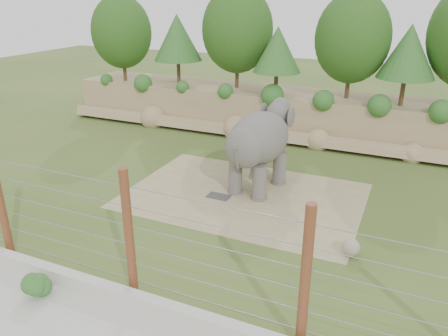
% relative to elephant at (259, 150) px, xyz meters
% --- Properties ---
extents(ground, '(90.00, 90.00, 0.00)m').
position_rel_elephant_xyz_m(ground, '(-0.77, -4.00, -1.83)').
color(ground, '#3D5A22').
rests_on(ground, ground).
extents(back_embankment, '(30.00, 5.52, 8.77)m').
position_rel_elephant_xyz_m(back_embankment, '(-0.18, 8.68, 2.13)').
color(back_embankment, '#917F5B').
rests_on(back_embankment, ground).
extents(dirt_patch, '(10.00, 7.00, 0.02)m').
position_rel_elephant_xyz_m(dirt_patch, '(-0.27, -1.00, -1.82)').
color(dirt_patch, '#96835A').
rests_on(dirt_patch, ground).
extents(drain_grate, '(1.00, 0.60, 0.03)m').
position_rel_elephant_xyz_m(drain_grate, '(-1.22, -1.56, -1.80)').
color(drain_grate, '#262628').
rests_on(drain_grate, dirt_patch).
extents(elephant, '(2.57, 4.76, 3.67)m').
position_rel_elephant_xyz_m(elephant, '(0.00, 0.00, 0.00)').
color(elephant, '#56524D').
rests_on(elephant, ground).
extents(stone_ball, '(0.61, 0.61, 0.61)m').
position_rel_elephant_xyz_m(stone_ball, '(4.73, -3.86, -1.51)').
color(stone_ball, gray).
rests_on(stone_ball, dirt_patch).
extents(retaining_wall, '(26.00, 0.35, 0.50)m').
position_rel_elephant_xyz_m(retaining_wall, '(-0.77, -9.00, -1.58)').
color(retaining_wall, beige).
rests_on(retaining_wall, ground).
extents(barrier_fence, '(20.26, 0.26, 4.00)m').
position_rel_elephant_xyz_m(barrier_fence, '(-0.77, -8.50, 0.17)').
color(barrier_fence, brown).
rests_on(barrier_fence, ground).
extents(walkway_shrub, '(0.71, 0.71, 0.71)m').
position_rel_elephant_xyz_m(walkway_shrub, '(-3.19, -9.80, -1.47)').
color(walkway_shrub, '#295F24').
rests_on(walkway_shrub, walkway).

